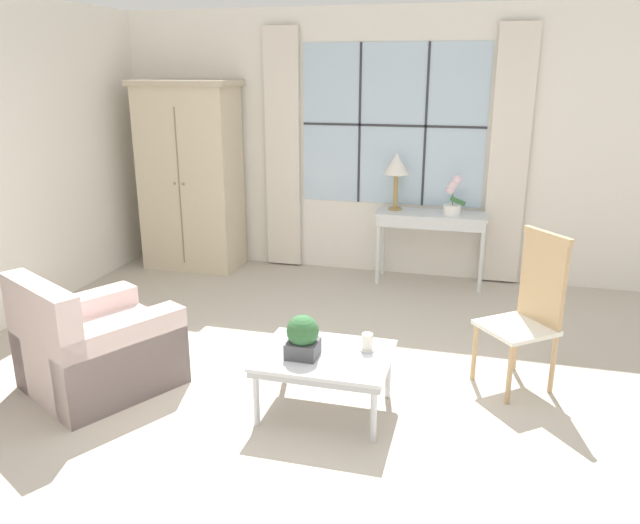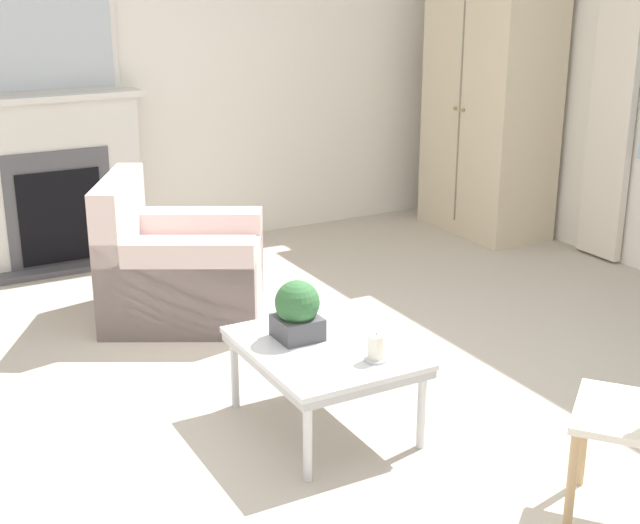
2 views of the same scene
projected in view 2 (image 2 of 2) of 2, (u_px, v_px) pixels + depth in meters
ground_plane at (329, 417)px, 4.26m from camera, size 14.00×14.00×0.00m
wall_left at (201, 58)px, 6.61m from camera, size 0.06×7.20×2.80m
fireplace at (53, 166)px, 6.19m from camera, size 0.34×1.28×2.19m
armoire at (490, 102)px, 6.96m from camera, size 1.12×0.64×2.07m
armchair_upholstered at (179, 271)px, 5.42m from camera, size 1.18×1.20×0.87m
coffee_table at (324, 354)px, 4.07m from camera, size 0.86×0.67×0.41m
potted_plant_small at (297, 310)px, 4.09m from camera, size 0.21×0.21×0.28m
pillar_candle at (376, 349)px, 3.88m from camera, size 0.10×0.10×0.13m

